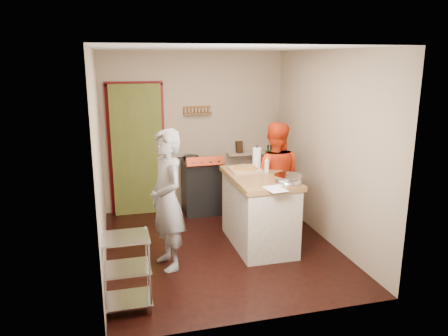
{
  "coord_description": "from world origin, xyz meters",
  "views": [
    {
      "loc": [
        -1.35,
        -5.29,
        2.49
      ],
      "look_at": [
        0.05,
        0.0,
        1.1
      ],
      "focal_mm": 35.0,
      "sensor_mm": 36.0,
      "label": 1
    }
  ],
  "objects_px": {
    "person_stripe": "(167,200)",
    "person_red": "(274,177)",
    "wire_shelving": "(126,269)",
    "stove": "(202,186)",
    "island": "(259,209)"
  },
  "relations": [
    {
      "from": "person_stripe",
      "to": "person_red",
      "type": "relative_size",
      "value": 1.06
    },
    {
      "from": "wire_shelving",
      "to": "stove",
      "type": "bearing_deg",
      "value": 63.15
    },
    {
      "from": "person_stripe",
      "to": "stove",
      "type": "bearing_deg",
      "value": 141.98
    },
    {
      "from": "island",
      "to": "person_stripe",
      "type": "bearing_deg",
      "value": -165.32
    },
    {
      "from": "stove",
      "to": "wire_shelving",
      "type": "height_order",
      "value": "stove"
    },
    {
      "from": "person_stripe",
      "to": "person_red",
      "type": "distance_m",
      "value": 1.83
    },
    {
      "from": "stove",
      "to": "island",
      "type": "height_order",
      "value": "island"
    },
    {
      "from": "wire_shelving",
      "to": "person_stripe",
      "type": "height_order",
      "value": "person_stripe"
    },
    {
      "from": "person_stripe",
      "to": "person_red",
      "type": "xyz_separation_m",
      "value": [
        1.66,
        0.78,
        -0.04
      ]
    },
    {
      "from": "stove",
      "to": "wire_shelving",
      "type": "relative_size",
      "value": 1.26
    },
    {
      "from": "stove",
      "to": "person_stripe",
      "type": "distance_m",
      "value": 2.0
    },
    {
      "from": "stove",
      "to": "wire_shelving",
      "type": "xyz_separation_m",
      "value": [
        -1.33,
        -2.62,
        -0.01
      ]
    },
    {
      "from": "island",
      "to": "person_red",
      "type": "distance_m",
      "value": 0.66
    },
    {
      "from": "person_red",
      "to": "wire_shelving",
      "type": "bearing_deg",
      "value": 57.57
    },
    {
      "from": "stove",
      "to": "person_red",
      "type": "bearing_deg",
      "value": -49.55
    }
  ]
}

